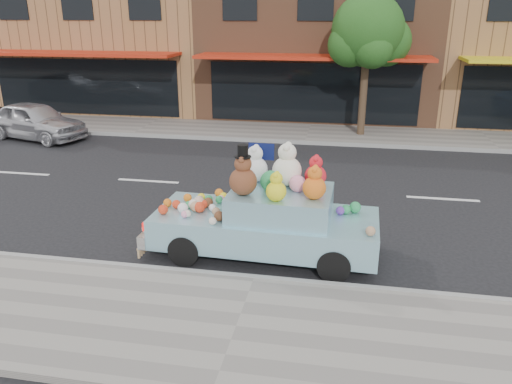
# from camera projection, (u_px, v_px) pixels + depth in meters

# --- Properties ---
(ground) EXTENTS (120.00, 120.00, 0.00)m
(ground) POSITION_uv_depth(u_px,v_px,m) (288.00, 190.00, 13.49)
(ground) COLOR black
(ground) RESTS_ON ground
(near_sidewalk) EXTENTS (60.00, 3.00, 0.12)m
(near_sidewalk) POSITION_uv_depth(u_px,v_px,m) (236.00, 329.00, 7.46)
(near_sidewalk) COLOR gray
(near_sidewalk) RESTS_ON ground
(far_sidewalk) EXTENTS (60.00, 3.00, 0.12)m
(far_sidewalk) POSITION_uv_depth(u_px,v_px,m) (308.00, 133.00, 19.48)
(far_sidewalk) COLOR gray
(far_sidewalk) RESTS_ON ground
(near_kerb) EXTENTS (60.00, 0.12, 0.13)m
(near_kerb) POSITION_uv_depth(u_px,v_px,m) (254.00, 279.00, 8.84)
(near_kerb) COLOR gray
(near_kerb) RESTS_ON ground
(far_kerb) EXTENTS (60.00, 0.12, 0.13)m
(far_kerb) POSITION_uv_depth(u_px,v_px,m) (305.00, 142.00, 18.09)
(far_kerb) COLOR gray
(far_kerb) RESTS_ON ground
(storefront_left) EXTENTS (10.00, 9.80, 7.30)m
(storefront_left) POSITION_uv_depth(u_px,v_px,m) (120.00, 31.00, 25.02)
(storefront_left) COLOR #90623C
(storefront_left) RESTS_ON ground
(storefront_mid) EXTENTS (10.00, 9.80, 7.30)m
(storefront_mid) POSITION_uv_depth(u_px,v_px,m) (321.00, 32.00, 23.32)
(storefront_mid) COLOR brown
(storefront_mid) RESTS_ON ground
(street_tree) EXTENTS (3.00, 2.70, 5.22)m
(street_tree) POSITION_uv_depth(u_px,v_px,m) (368.00, 37.00, 17.95)
(street_tree) COLOR #38281C
(street_tree) RESTS_ON ground
(car_silver) EXTENTS (4.36, 2.67, 1.39)m
(car_silver) POSITION_uv_depth(u_px,v_px,m) (35.00, 121.00, 18.65)
(car_silver) COLOR silver
(car_silver) RESTS_ON ground
(art_car) EXTENTS (4.54, 1.90, 2.30)m
(art_car) POSITION_uv_depth(u_px,v_px,m) (267.00, 216.00, 9.66)
(art_car) COLOR black
(art_car) RESTS_ON ground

